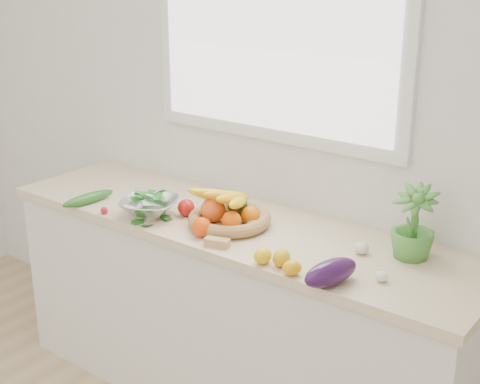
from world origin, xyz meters
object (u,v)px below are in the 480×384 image
Objects in this scene: eggplant at (331,272)px; cucumber at (88,198)px; apple at (186,208)px; colander_with_spinach at (149,203)px; potted_herb at (413,225)px; fruit_basket at (229,214)px.

cucumber is (-1.30, 0.03, -0.02)m from eggplant.
apple is 0.86m from eggplant.
eggplant is at bearing -4.86° from colander_with_spinach.
apple is 0.25× the size of potted_herb.
potted_herb is at bearing 15.51° from colander_with_spinach.
colander_with_spinach is (-0.12, -0.10, 0.03)m from apple.
apple is 0.33× the size of eggplant.
eggplant is 0.96m from colander_with_spinach.
apple is 0.99m from potted_herb.
potted_herb is at bearing 12.82° from fruit_basket.
potted_herb reaches higher than cucumber.
potted_herb reaches higher than colander_with_spinach.
potted_herb is 0.93× the size of colander_with_spinach.
potted_herb is (1.42, 0.36, 0.11)m from cucumber.
fruit_basket is 1.34× the size of colander_with_spinach.
potted_herb reaches higher than eggplant.
colander_with_spinach is at bearing -158.79° from fruit_basket.
eggplant is at bearing -1.12° from cucumber.
cucumber is 0.63× the size of fruit_basket.
cucumber is (-0.46, -0.16, -0.01)m from apple.
apple is 0.17× the size of fruit_basket.
colander_with_spinach is (0.34, 0.06, 0.04)m from cucumber.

